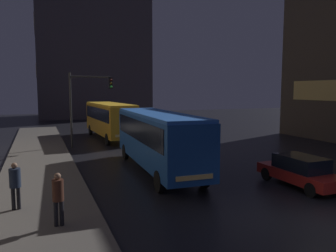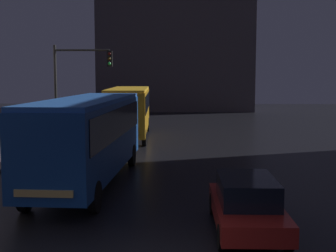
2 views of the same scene
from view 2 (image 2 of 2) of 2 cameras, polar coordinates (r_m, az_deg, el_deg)
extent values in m
cube|color=#423D47|center=(59.25, 0.95, 13.63)|extent=(18.00, 12.00, 23.65)
cube|color=beige|center=(59.64, -7.81, 9.52)|extent=(0.24, 10.20, 1.80)
cube|color=#194793|center=(18.17, -9.66, -1.27)|extent=(2.87, 10.38, 2.62)
cube|color=black|center=(18.11, -9.70, 0.48)|extent=(2.89, 9.56, 1.10)
cube|color=blue|center=(18.05, -9.74, 3.11)|extent=(2.81, 10.17, 0.16)
cube|color=#F4CC72|center=(13.47, -14.91, -7.96)|extent=(1.67, 0.18, 0.20)
cylinder|color=black|center=(14.61, -8.91, -8.54)|extent=(0.30, 1.01, 1.00)
cylinder|color=black|center=(15.25, -17.03, -8.11)|extent=(0.30, 1.01, 1.00)
cylinder|color=black|center=(21.79, -4.43, -3.57)|extent=(0.30, 1.01, 1.00)
cylinder|color=black|center=(22.23, -10.03, -3.45)|extent=(0.30, 1.01, 1.00)
cube|color=orange|center=(31.32, -4.78, 1.93)|extent=(2.90, 10.14, 2.63)
cube|color=black|center=(31.28, -4.79, 2.96)|extent=(2.92, 9.34, 1.10)
cube|color=yellow|center=(31.24, -4.81, 4.48)|extent=(2.84, 9.94, 0.16)
cube|color=#F4CC72|center=(26.40, -5.48, -0.87)|extent=(1.72, 0.18, 0.20)
cylinder|color=black|center=(27.81, -2.93, -1.43)|extent=(0.29, 1.01, 1.00)
cylinder|color=black|center=(27.97, -7.54, -1.43)|extent=(0.29, 1.01, 1.00)
cylinder|color=black|center=(34.99, -2.54, 0.16)|extent=(0.29, 1.01, 1.00)
cylinder|color=black|center=(35.12, -6.21, 0.15)|extent=(0.29, 1.01, 1.00)
cube|color=maroon|center=(13.03, 9.54, -10.14)|extent=(1.75, 4.35, 0.50)
cube|color=black|center=(12.88, 9.59, -7.66)|extent=(1.48, 2.39, 0.66)
cylinder|color=black|center=(11.86, 14.42, -13.08)|extent=(0.20, 0.64, 0.64)
cylinder|color=black|center=(11.62, 6.62, -13.34)|extent=(0.20, 0.64, 0.64)
cylinder|color=black|center=(14.62, 11.80, -9.31)|extent=(0.20, 0.64, 0.64)
cylinder|color=black|center=(14.42, 5.55, -9.43)|extent=(0.20, 0.64, 0.64)
cylinder|color=#2D2D2D|center=(28.21, -13.51, 3.56)|extent=(0.16, 0.16, 5.94)
cylinder|color=#2D2D2D|center=(27.84, -10.44, 9.09)|extent=(3.20, 0.12, 0.12)
cube|color=black|center=(27.54, -7.13, 8.14)|extent=(0.30, 0.24, 0.90)
sphere|color=#390706|center=(27.41, -7.18, 8.73)|extent=(0.18, 0.18, 0.18)
sphere|color=#3B2B07|center=(27.40, -7.17, 8.15)|extent=(0.18, 0.18, 0.18)
sphere|color=green|center=(27.39, -7.16, 7.56)|extent=(0.18, 0.18, 0.18)
camera|label=1|loc=(9.79, -85.57, 2.74)|focal=35.00mm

